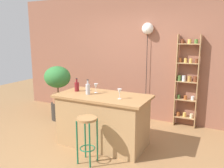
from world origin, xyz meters
TOP-DOWN VIEW (x-y plane):
  - ground at (0.00, 0.00)m, footprint 12.00×12.00m
  - back_wall at (0.00, 1.95)m, footprint 6.40×0.10m
  - kitchen_counter at (0.00, 0.30)m, footprint 1.60×0.81m
  - bar_stool at (0.09, -0.36)m, footprint 0.30×0.30m
  - spice_shelf at (1.14, 1.81)m, footprint 0.45×0.14m
  - plant_stool at (-1.51, 0.96)m, footprint 0.34×0.34m
  - potted_plant at (-1.51, 0.96)m, footprint 0.60×0.54m
  - bottle_spirits_clear at (-0.57, 0.35)m, footprint 0.08×0.08m
  - bottle_wine_red at (-0.26, 0.24)m, footprint 0.08×0.08m
  - wine_glass_left at (-0.20, 0.40)m, footprint 0.07×0.07m
  - wine_glass_center at (0.35, 0.21)m, footprint 0.07×0.07m
  - pendant_globe_light at (0.26, 1.84)m, footprint 0.25×0.25m

SIDE VIEW (x-z plane):
  - ground at x=0.00m, z-range 0.00..0.00m
  - plant_stool at x=-1.51m, z-range 0.00..0.40m
  - kitchen_counter at x=0.00m, z-range 0.00..0.90m
  - bar_stool at x=0.09m, z-range 0.16..0.87m
  - potted_plant at x=-1.51m, z-range 0.53..1.36m
  - spice_shelf at x=1.14m, z-range 0.02..1.94m
  - bottle_spirits_clear at x=-0.57m, z-range 0.86..1.10m
  - bottle_wine_red at x=-0.26m, z-range 0.86..1.12m
  - wine_glass_left at x=-0.20m, z-range 0.93..1.09m
  - wine_glass_center at x=0.35m, z-range 0.93..1.09m
  - back_wall at x=0.00m, z-range 0.00..2.80m
  - pendant_globe_light at x=0.26m, z-range 0.94..3.10m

